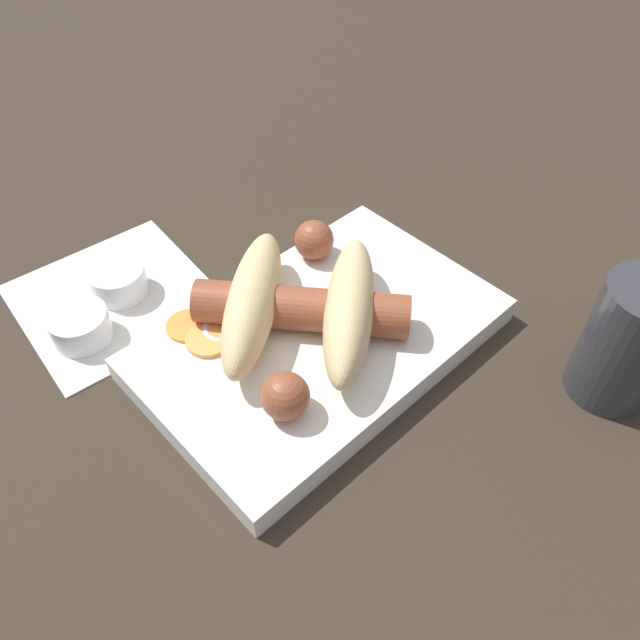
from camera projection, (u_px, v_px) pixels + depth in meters
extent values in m
plane|color=#33281E|center=(320.00, 348.00, 0.50)|extent=(3.00, 3.00, 0.00)
cube|color=silver|center=(320.00, 339.00, 0.49)|extent=(0.27, 0.17, 0.02)
ellipsoid|color=#DBBC84|center=(349.00, 309.00, 0.46)|extent=(0.14, 0.12, 0.05)
ellipsoid|color=#DBBC84|center=(253.00, 301.00, 0.47)|extent=(0.14, 0.12, 0.05)
cylinder|color=brown|center=(301.00, 309.00, 0.47)|extent=(0.13, 0.15, 0.03)
sphere|color=brown|center=(314.00, 240.00, 0.53)|extent=(0.03, 0.03, 0.03)
sphere|color=brown|center=(285.00, 396.00, 0.42)|extent=(0.03, 0.03, 0.03)
cylinder|color=orange|center=(188.00, 326.00, 0.48)|extent=(0.05, 0.05, 0.00)
cylinder|color=#F99E4C|center=(209.00, 339.00, 0.47)|extent=(0.05, 0.05, 0.00)
torus|color=silver|center=(224.00, 327.00, 0.48)|extent=(0.03, 0.03, 0.01)
cube|color=white|center=(114.00, 297.00, 0.54)|extent=(0.16, 0.16, 0.00)
cylinder|color=silver|center=(119.00, 282.00, 0.53)|extent=(0.05, 0.05, 0.03)
cylinder|color=gold|center=(121.00, 288.00, 0.54)|extent=(0.04, 0.04, 0.01)
cylinder|color=silver|center=(80.00, 327.00, 0.50)|extent=(0.05, 0.05, 0.03)
cylinder|color=maroon|center=(83.00, 333.00, 0.50)|extent=(0.04, 0.04, 0.01)
cylinder|color=#333338|center=(628.00, 342.00, 0.44)|extent=(0.06, 0.06, 0.10)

